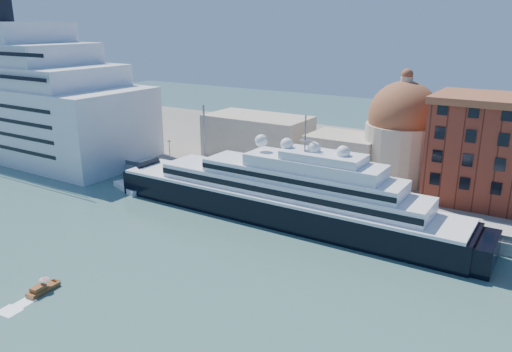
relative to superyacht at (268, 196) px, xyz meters
The scene contains 9 objects.
ground 23.88m from the superyacht, 101.09° to the right, with size 400.00×400.00×0.00m, color #365E5B.
quay 12.35m from the superyacht, 112.27° to the left, with size 180.00×10.00×2.50m, color gray.
land 52.32m from the superyacht, 94.95° to the left, with size 260.00×72.00×2.00m, color slate.
quay_fence 8.05m from the superyacht, 124.72° to the left, with size 180.00×0.10×1.20m, color slate.
superyacht is the anchor object (origin of this frame).
service_barge 38.04m from the superyacht, behind, with size 11.57×7.12×2.47m.
water_taxi 47.76m from the superyacht, 105.76° to the right, with size 2.22×5.34×2.47m.
church 35.34m from the superyacht, 86.90° to the left, with size 66.00×18.00×25.50m.
lamp_posts 20.21m from the superyacht, 151.64° to the left, with size 120.80×2.40×18.00m.
Camera 1 is at (55.95, -62.81, 39.96)m, focal length 35.00 mm.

